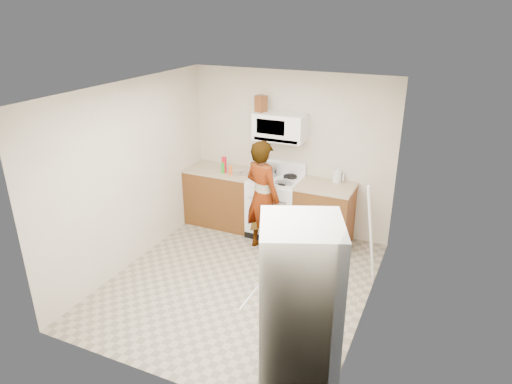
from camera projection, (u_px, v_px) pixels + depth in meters
The scene contains 20 objects.
floor at pixel (240, 282), 5.98m from camera, with size 3.60×3.60×0.00m, color gray.
back_wall at pixel (290, 153), 7.01m from camera, with size 3.20×0.02×2.50m, color beige.
right_wall at pixel (371, 218), 4.90m from camera, with size 0.02×3.60×2.50m, color beige.
cabinet_left at pixel (222, 197), 7.46m from camera, with size 1.12×0.62×0.90m, color brown.
counter_left at pixel (222, 170), 7.28m from camera, with size 1.14×0.64×0.04m, color tan.
cabinet_right at pixel (324, 216), 6.81m from camera, with size 0.80×0.62×0.90m, color brown.
counter_right at pixel (326, 187), 6.63m from camera, with size 0.82×0.64×0.04m, color tan.
gas_range at pixel (276, 205), 7.08m from camera, with size 0.76×0.65×1.13m.
microwave at pixel (280, 127), 6.73m from camera, with size 0.76×0.38×0.40m, color white.
person at pixel (262, 197), 6.50m from camera, with size 0.61×0.40×1.67m, color tan.
fridge at pixel (299, 308), 4.09m from camera, with size 0.70×0.70×1.70m, color white.
kettle at pixel (337, 176), 6.74m from camera, with size 0.14×0.14×0.16m, color silver.
jug at pixel (261, 104), 6.71m from camera, with size 0.14×0.14×0.24m, color brown.
saucepan at pixel (270, 169), 7.03m from camera, with size 0.25×0.25×0.14m, color #AEAFB3.
tray at pixel (284, 182), 6.70m from camera, with size 0.25×0.16×0.05m, color silver.
bottle_spray at pixel (224, 165), 7.09m from camera, with size 0.08×0.08×0.25m, color #B50D1C.
bottle_hot_sauce at pixel (231, 170), 7.02m from camera, with size 0.05×0.05×0.15m, color #EC561A.
bottle_green_cap at pixel (223, 168), 7.08m from camera, with size 0.06×0.06×0.18m, color #1B9822.
pot_lid at pixel (241, 173), 7.10m from camera, with size 0.24×0.24×0.01m, color white.
broom at pixel (371, 235), 5.68m from camera, with size 0.03×0.03×1.42m, color white.
Camera 1 is at (2.27, -4.55, 3.37)m, focal length 32.00 mm.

